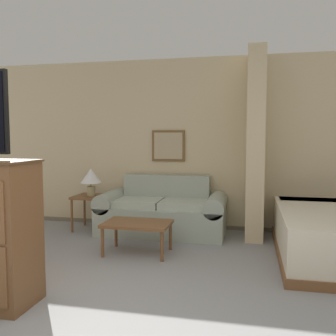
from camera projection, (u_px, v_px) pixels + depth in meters
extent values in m
cube|color=#CCB78E|center=(180.00, 144.00, 5.82)|extent=(7.40, 0.12, 2.60)
cube|color=#70644E|center=(179.00, 225.00, 5.85)|extent=(7.40, 0.02, 0.06)
cube|color=brown|center=(168.00, 146.00, 5.78)|extent=(0.52, 0.02, 0.48)
cube|color=tan|center=(168.00, 146.00, 5.77)|extent=(0.45, 0.01, 0.41)
cube|color=#CCB78E|center=(255.00, 145.00, 5.17)|extent=(0.24, 0.70, 2.60)
cube|color=#99A393|center=(162.00, 220.00, 5.44)|extent=(1.32, 0.84, 0.41)
cube|color=#99A393|center=(167.00, 189.00, 5.72)|extent=(1.32, 0.20, 0.42)
cube|color=#99A393|center=(111.00, 217.00, 5.61)|extent=(0.25, 0.84, 0.41)
cylinder|color=#99A393|center=(111.00, 200.00, 5.59)|extent=(0.28, 0.84, 0.28)
cube|color=#99A393|center=(216.00, 223.00, 5.27)|extent=(0.25, 0.84, 0.41)
cylinder|color=#99A393|center=(216.00, 204.00, 5.25)|extent=(0.28, 0.84, 0.28)
cube|color=#AAB5A4|center=(139.00, 202.00, 5.44)|extent=(0.64, 0.60, 0.10)
cube|color=#AAB5A4|center=(184.00, 204.00, 5.30)|extent=(0.64, 0.60, 0.10)
cube|color=brown|center=(137.00, 224.00, 4.51)|extent=(0.80, 0.53, 0.04)
cylinder|color=brown|center=(102.00, 243.00, 4.38)|extent=(0.04, 0.04, 0.35)
cylinder|color=brown|center=(162.00, 246.00, 4.23)|extent=(0.04, 0.04, 0.35)
cylinder|color=brown|center=(116.00, 233.00, 4.82)|extent=(0.04, 0.04, 0.35)
cylinder|color=brown|center=(170.00, 236.00, 4.67)|extent=(0.04, 0.04, 0.35)
cube|color=brown|center=(91.00, 197.00, 5.67)|extent=(0.50, 0.50, 0.04)
cylinder|color=brown|center=(72.00, 216.00, 5.53)|extent=(0.04, 0.04, 0.49)
cylinder|color=brown|center=(99.00, 217.00, 5.43)|extent=(0.04, 0.04, 0.49)
cylinder|color=brown|center=(85.00, 210.00, 5.95)|extent=(0.04, 0.04, 0.49)
cylinder|color=brown|center=(110.00, 211.00, 5.86)|extent=(0.04, 0.04, 0.49)
cylinder|color=tan|center=(91.00, 191.00, 5.66)|extent=(0.12, 0.12, 0.14)
cylinder|color=tan|center=(91.00, 184.00, 5.66)|extent=(0.02, 0.02, 0.05)
cone|color=silver|center=(91.00, 176.00, 5.64)|extent=(0.31, 0.31, 0.21)
cube|color=white|center=(334.00, 204.00, 5.06)|extent=(1.42, 0.36, 0.10)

